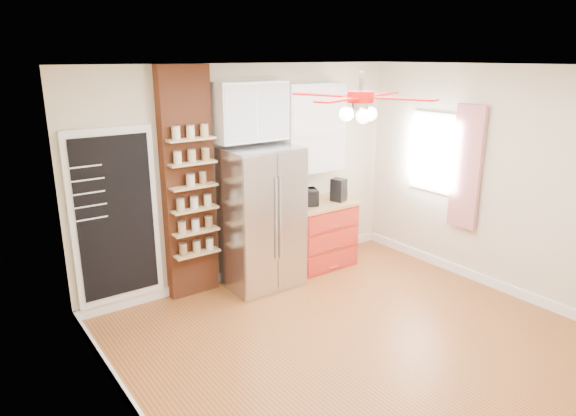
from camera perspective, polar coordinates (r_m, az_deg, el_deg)
floor at (r=5.50m, az=7.02°, el=-14.01°), size 4.50×4.50×0.00m
ceiling at (r=4.74m, az=8.20°, el=15.39°), size 4.50×4.50×0.00m
wall_back at (r=6.50m, az=-4.54°, el=3.77°), size 4.50×0.02×2.70m
wall_front at (r=3.84m, az=28.47°, el=-7.48°), size 4.50×0.02×2.70m
wall_left at (r=3.86m, az=-17.88°, el=-6.10°), size 0.02×4.00×2.70m
wall_right at (r=6.65m, az=21.93°, el=2.91°), size 0.02×4.00×2.70m
chalkboard at (r=5.87m, az=-18.62°, el=-1.00°), size 0.95×0.05×1.95m
brick_pillar at (r=6.05m, az=-11.05°, el=2.54°), size 0.60×0.16×2.70m
fridge at (r=6.30m, az=-3.08°, el=-1.11°), size 0.90×0.70×1.75m
upper_glass_cabinet at (r=6.20m, az=-4.25°, el=10.65°), size 0.90×0.35×0.70m
red_cabinet at (r=7.01m, az=3.45°, el=-2.90°), size 0.94×0.64×0.90m
upper_shelf_unit at (r=6.80m, az=2.75°, el=8.87°), size 0.90×0.30×1.15m
window at (r=7.11m, az=15.94°, el=5.94°), size 0.04×0.75×1.05m
curtain at (r=6.76m, az=19.22°, el=4.27°), size 0.06×0.40×1.55m
ceiling_fan at (r=4.75m, az=8.06°, el=12.06°), size 1.40×1.40×0.44m
toaster_oven at (r=6.70m, az=1.60°, el=1.19°), size 0.46×0.39×0.21m
coffee_maker at (r=6.92m, az=5.64°, el=2.00°), size 0.20×0.22×0.31m
canister_left at (r=7.04m, az=6.22°, el=1.50°), size 0.12×0.12×0.13m
canister_right at (r=7.08m, az=5.16°, el=1.65°), size 0.13×0.13×0.14m
pantry_jar_oats at (r=5.87m, az=-10.79°, el=3.01°), size 0.10×0.10×0.13m
pantry_jar_beans at (r=5.96m, az=-9.46°, el=3.30°), size 0.10×0.10×0.13m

